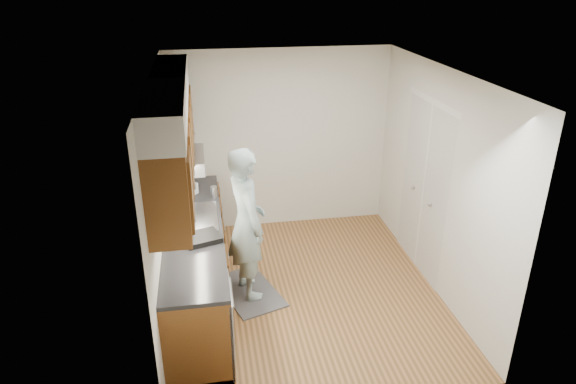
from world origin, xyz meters
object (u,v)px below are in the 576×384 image
(person, at_px, (246,214))
(dish_rack, at_px, (202,238))
(steel_can, at_px, (214,192))
(soap_bottle_b, at_px, (193,186))
(soap_bottle_a, at_px, (179,186))

(person, bearing_deg, dish_rack, 114.77)
(steel_can, distance_m, dish_rack, 1.06)
(person, xyz_separation_m, steel_can, (-0.32, 0.64, 0.01))
(soap_bottle_b, distance_m, steel_can, 0.29)
(soap_bottle_a, bearing_deg, person, -44.98)
(soap_bottle_b, height_order, dish_rack, soap_bottle_b)
(steel_can, bearing_deg, dish_rack, -98.88)
(soap_bottle_b, xyz_separation_m, steel_can, (0.24, -0.14, -0.04))
(soap_bottle_a, distance_m, steel_can, 0.41)
(person, height_order, soap_bottle_a, person)
(soap_bottle_b, bearing_deg, dish_rack, -86.07)
(person, distance_m, steel_can, 0.72)
(steel_can, relative_size, dish_rack, 0.39)
(steel_can, xyz_separation_m, dish_rack, (-0.16, -1.04, -0.04))
(person, bearing_deg, steel_can, 11.58)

